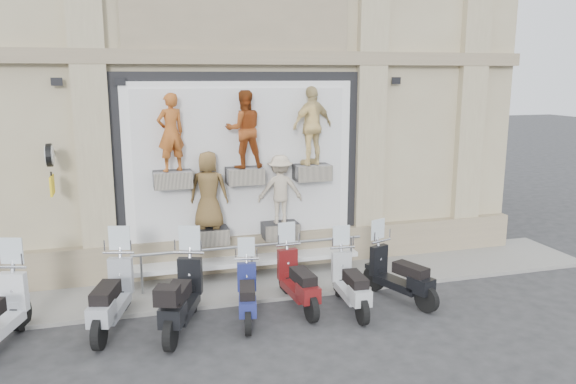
% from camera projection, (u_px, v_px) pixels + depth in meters
% --- Properties ---
extents(ground, '(90.00, 90.00, 0.00)m').
position_uv_depth(ground, '(276.00, 324.00, 10.29)').
color(ground, '#29292C').
rests_on(ground, ground).
extents(sidewalk, '(16.00, 2.20, 0.08)m').
position_uv_depth(sidewalk, '(251.00, 282.00, 12.26)').
color(sidewalk, gray).
rests_on(sidewalk, ground).
extents(building, '(14.00, 8.60, 12.00)m').
position_uv_depth(building, '(210.00, 19.00, 15.64)').
color(building, tan).
rests_on(building, ground).
extents(shop_vitrine, '(5.60, 0.83, 4.30)m').
position_uv_depth(shop_vitrine, '(247.00, 171.00, 12.40)').
color(shop_vitrine, black).
rests_on(shop_vitrine, ground).
extents(guard_rail, '(5.06, 0.10, 0.93)m').
position_uv_depth(guard_rail, '(252.00, 265.00, 12.08)').
color(guard_rail, '#9EA0A5').
rests_on(guard_rail, ground).
extents(clock_sign_bracket, '(0.10, 0.80, 1.02)m').
position_uv_depth(clock_sign_bracket, '(50.00, 162.00, 10.97)').
color(clock_sign_bracket, black).
rests_on(clock_sign_bracket, ground).
extents(scooter_c, '(1.16, 2.21, 1.72)m').
position_uv_depth(scooter_c, '(111.00, 283.00, 9.94)').
color(scooter_c, '#8F929B').
rests_on(scooter_c, ground).
extents(scooter_d, '(1.33, 2.22, 1.74)m').
position_uv_depth(scooter_d, '(181.00, 284.00, 9.90)').
color(scooter_d, black).
rests_on(scooter_d, ground).
extents(scooter_e, '(0.85, 1.82, 1.42)m').
position_uv_depth(scooter_e, '(247.00, 283.00, 10.35)').
color(scooter_e, navy).
rests_on(scooter_e, ground).
extents(scooter_f, '(0.69, 1.97, 1.57)m').
position_uv_depth(scooter_f, '(298.00, 269.00, 10.87)').
color(scooter_f, '#550E0F').
rests_on(scooter_f, ground).
extents(scooter_g, '(0.66, 1.91, 1.53)m').
position_uv_depth(scooter_g, '(351.00, 272.00, 10.78)').
color(scooter_g, '#A2A5A9').
rests_on(scooter_g, ground).
extents(scooter_h, '(1.21, 2.01, 1.57)m').
position_uv_depth(scooter_h, '(400.00, 264.00, 11.20)').
color(scooter_h, black).
rests_on(scooter_h, ground).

